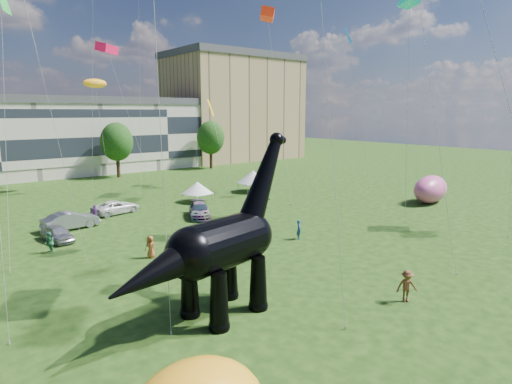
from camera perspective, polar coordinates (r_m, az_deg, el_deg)
ground at (r=25.77m, az=10.18°, el=-13.82°), size 220.00×220.00×0.00m
apartment_block at (r=98.92m, az=-3.03°, el=10.89°), size 28.00×18.00×22.00m
tree_mid_right at (r=73.08m, az=-18.10°, el=6.77°), size 5.20×5.20×9.44m
tree_far_right at (r=81.22m, az=-6.08°, el=7.57°), size 5.20×5.20×9.44m
dinosaur_sculpture at (r=22.19m, az=-5.27°, el=-7.52°), size 12.04×4.24×9.80m
car_silver at (r=39.21m, az=-24.97°, el=-5.04°), size 2.10×4.11×1.34m
car_grey at (r=42.69m, az=-23.47°, el=-3.49°), size 5.10×2.18×1.64m
car_white at (r=47.46m, az=-18.15°, el=-1.92°), size 5.36×3.27×1.39m
car_dark at (r=44.02m, az=-7.54°, el=-2.41°), size 4.08×5.29×1.43m
gazebo_near at (r=51.23m, az=-7.84°, el=0.58°), size 4.18×4.18×2.45m
gazebo_far at (r=57.11m, az=-0.42°, el=2.04°), size 4.88×4.88×2.89m
inflatable_pink at (r=54.46m, az=22.25°, el=0.36°), size 6.90×4.30×3.21m
visitors at (r=36.62m, az=-7.51°, el=-4.84°), size 46.24×36.85×1.88m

